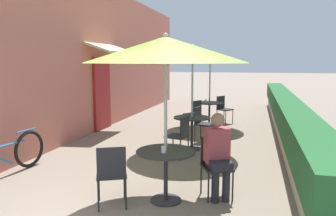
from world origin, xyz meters
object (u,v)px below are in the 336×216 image
object	(u,v)px
coffee_cup_far	(205,101)
cafe_chair_near_right	(111,171)
coffee_cup_near	(164,149)
patio_table_far	(209,108)
patio_table_near	(166,164)
cafe_chair_mid_right	(180,133)
patio_umbrella_near	(166,50)
seated_patron_near_left	(218,152)
patio_umbrella_mid	(193,55)
patio_table_mid	(192,125)
cafe_chair_mid_left	(202,121)
cafe_chair_far_left	(223,107)
bicycle_second	(6,155)
coffee_cup_mid	(193,114)
cafe_chair_near_left	(215,161)
patio_umbrella_far	(210,57)
cafe_chair_far_right	(194,112)

from	to	relation	value
coffee_cup_far	cafe_chair_near_right	bearing A→B (deg)	-93.49
coffee_cup_near	patio_table_far	world-z (taller)	coffee_cup_near
patio_table_near	cafe_chair_mid_right	xyz separation A→B (m)	(-0.28, 2.11, -0.04)
patio_umbrella_near	cafe_chair_mid_right	bearing A→B (deg)	97.50
coffee_cup_near	cafe_chair_mid_right	bearing A→B (deg)	97.15
seated_patron_near_left	patio_umbrella_mid	world-z (taller)	patio_umbrella_mid
cafe_chair_near_right	patio_table_mid	xyz separation A→B (m)	(0.47, 3.26, 0.04)
patio_umbrella_mid	patio_umbrella_near	bearing A→B (deg)	-86.53
patio_umbrella_near	patio_table_mid	distance (m)	3.28
cafe_chair_mid_left	cafe_chair_mid_right	world-z (taller)	same
patio_table_far	coffee_cup_far	bearing A→B (deg)	-171.49
coffee_cup_near	cafe_chair_far_left	world-z (taller)	cafe_chair_far_left
patio_table_near	patio_umbrella_near	distance (m)	1.58
patio_umbrella_near	patio_table_far	size ratio (longest dim) A/B	2.83
cafe_chair_near_right	bicycle_second	world-z (taller)	cafe_chair_near_right
coffee_cup_mid	coffee_cup_far	bearing A→B (deg)	92.50
cafe_chair_mid_left	bicycle_second	distance (m)	4.40
patio_umbrella_near	coffee_cup_mid	xyz separation A→B (m)	(-0.17, 2.97, -1.35)
bicycle_second	cafe_chair_mid_left	bearing A→B (deg)	56.44
coffee_cup_mid	coffee_cup_near	bearing A→B (deg)	-86.93
patio_umbrella_mid	cafe_chair_mid_left	world-z (taller)	patio_umbrella_mid
cafe_chair_near_left	patio_table_far	xyz separation A→B (m)	(-0.81, 5.24, 0.04)
coffee_cup_near	patio_umbrella_far	xyz separation A→B (m)	(-0.16, 5.73, 1.35)
coffee_cup_far	patio_umbrella_near	bearing A→B (deg)	-87.13
patio_umbrella_far	cafe_chair_mid_right	bearing A→B (deg)	-91.92
patio_umbrella_far	patio_umbrella_near	bearing A→B (deg)	-88.37
coffee_cup_near	cafe_chair_far_right	world-z (taller)	cafe_chair_far_right
coffee_cup_near	cafe_chair_near_right	bearing A→B (deg)	-155.21
patio_table_far	cafe_chair_far_right	xyz separation A→B (m)	(-0.36, -0.67, -0.04)
patio_table_near	cafe_chair_far_right	xyz separation A→B (m)	(-0.52, 4.96, -0.04)
cafe_chair_near_right	patio_table_far	size ratio (longest dim) A/B	1.05
cafe_chair_near_left	bicycle_second	xyz separation A→B (m)	(-3.60, -0.10, -0.15)
coffee_cup_far	coffee_cup_near	bearing A→B (deg)	-87.19
patio_umbrella_far	patio_table_mid	bearing A→B (deg)	-90.28
cafe_chair_near_left	coffee_cup_mid	world-z (taller)	cafe_chair_near_left
cafe_chair_near_right	coffee_cup_mid	xyz separation A→B (m)	(0.48, 3.36, 0.27)
coffee_cup_near	cafe_chair_far_left	bearing A→B (deg)	88.24
patio_umbrella_mid	cafe_chair_mid_right	distance (m)	1.78
patio_table_mid	cafe_chair_mid_right	size ratio (longest dim) A/B	0.95
seated_patron_near_left	cafe_chair_near_right	xyz separation A→B (m)	(-1.34, -0.69, -0.17)
cafe_chair_near_left	patio_umbrella_far	xyz separation A→B (m)	(-0.81, 5.24, 1.61)
coffee_cup_far	bicycle_second	bearing A→B (deg)	-116.69
patio_umbrella_near	cafe_chair_far_right	distance (m)	5.24
cafe_chair_far_left	cafe_chair_far_right	bearing A→B (deg)	5.78
patio_umbrella_near	patio_umbrella_mid	size ratio (longest dim) A/B	1.00
cafe_chair_mid_left	cafe_chair_far_right	size ratio (longest dim) A/B	1.00
seated_patron_near_left	cafe_chair_mid_left	bearing A→B (deg)	-102.71
patio_umbrella_near	coffee_cup_mid	size ratio (longest dim) A/B	26.15
coffee_cup_far	bicycle_second	world-z (taller)	coffee_cup_far
patio_umbrella_far	bicycle_second	distance (m)	6.28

